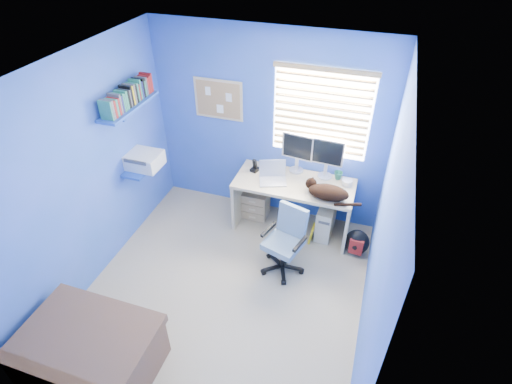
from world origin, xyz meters
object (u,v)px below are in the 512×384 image
(laptop, at_px, (273,174))
(office_chair, at_px, (285,248))
(cat, at_px, (329,193))
(desk, at_px, (293,206))
(tower_pc, at_px, (326,220))

(laptop, xyz_separation_m, office_chair, (0.35, -0.66, -0.54))
(cat, relative_size, office_chair, 0.57)
(desk, relative_size, tower_pc, 3.30)
(laptop, relative_size, cat, 0.70)
(cat, distance_m, office_chair, 0.82)
(laptop, height_order, office_chair, laptop)
(office_chair, bearing_deg, cat, 55.62)
(laptop, bearing_deg, cat, -29.81)
(desk, bearing_deg, tower_pc, 3.23)
(laptop, relative_size, office_chair, 0.40)
(laptop, xyz_separation_m, cat, (0.71, -0.13, -0.03))
(laptop, bearing_deg, tower_pc, -12.40)
(tower_pc, distance_m, office_chair, 0.83)
(laptop, distance_m, office_chair, 0.92)
(tower_pc, xyz_separation_m, office_chair, (-0.36, -0.75, 0.08))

